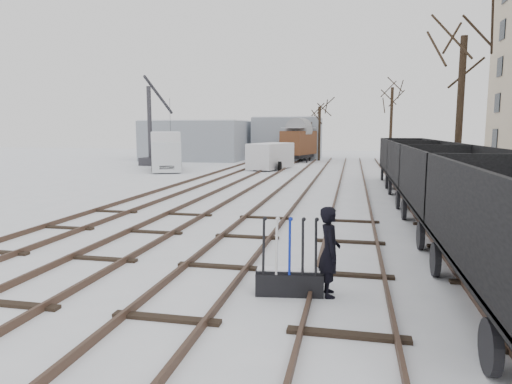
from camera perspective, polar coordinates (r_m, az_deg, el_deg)
ground at (r=10.76m, az=-4.80°, el=-9.40°), size 120.00×120.00×0.00m
tracks at (r=23.90m, az=4.69°, el=0.35°), size 13.90×52.00×0.16m
shed_left at (r=48.55m, az=-7.29°, el=6.46°), size 10.00×8.00×4.10m
shed_right at (r=50.32m, az=4.03°, el=6.78°), size 7.00×6.00×4.50m
ground_frame at (r=9.02m, az=4.20°, el=-10.93°), size 1.34×0.58×1.49m
worker at (r=8.88m, az=9.17°, el=-7.36°), size 0.53×0.70×1.74m
freight_wagon_b at (r=15.03m, az=23.39°, el=-1.13°), size 2.58×6.44×2.63m
freight_wagon_c at (r=21.29m, az=20.04°, el=1.51°), size 2.58×6.44×2.63m
freight_wagon_d at (r=27.62m, az=18.22°, el=2.94°), size 2.58×6.44×2.63m
box_van_wagon at (r=45.07m, az=5.35°, el=6.24°), size 3.48×4.83×3.32m
lorry at (r=36.26m, az=-11.23°, el=5.11°), size 3.80×6.88×2.99m
panel_van at (r=36.38m, az=1.85°, el=4.55°), size 3.24×5.10×2.08m
crane at (r=41.62m, az=-12.98°, el=6.10°), size 1.78×4.62×7.78m
tree_near at (r=21.90m, az=24.07°, el=8.17°), size 0.30×0.30×7.12m
tree_far_left at (r=47.07m, az=7.90°, el=7.23°), size 0.30×0.30×5.44m
tree_far_right at (r=49.20m, az=16.52°, el=8.14°), size 0.30×0.30×7.39m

